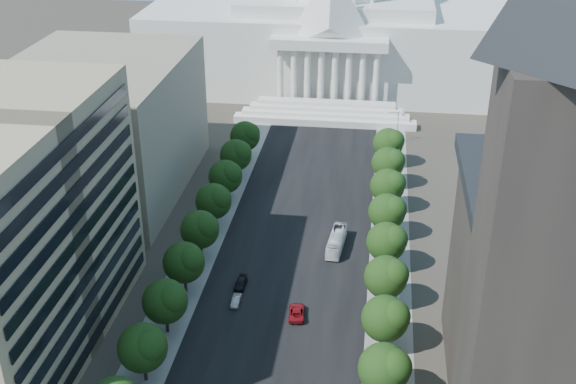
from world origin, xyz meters
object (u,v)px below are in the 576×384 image
at_px(car_red, 297,312).
at_px(city_bus, 337,241).
at_px(car_silver, 236,301).
at_px(car_dark_b, 241,284).

distance_m(car_red, city_bus, 24.26).
relative_size(car_silver, car_red, 0.69).
distance_m(car_silver, car_red, 11.36).
xyz_separation_m(car_silver, car_dark_b, (-0.20, 5.38, 0.02)).
xyz_separation_m(car_silver, city_bus, (16.37, 21.45, 0.94)).
height_order(car_dark_b, city_bus, city_bus).
distance_m(car_silver, city_bus, 27.00).
bearing_deg(car_dark_b, car_silver, -85.88).
distance_m(car_red, car_dark_b, 13.66).
xyz_separation_m(car_silver, car_red, (11.14, -2.23, 0.15)).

